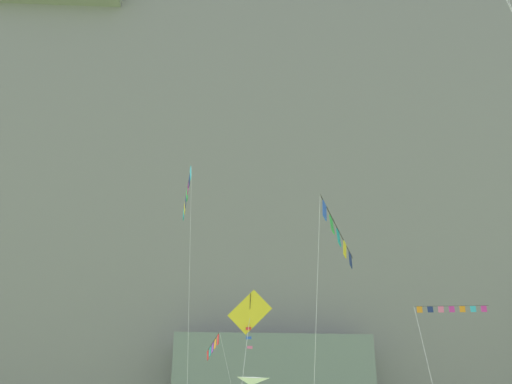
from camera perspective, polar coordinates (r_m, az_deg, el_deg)
name	(u,v)px	position (r m, az deg, el deg)	size (l,w,h in m)	color
cliff_face	(261,120)	(70.04, 0.45, 6.46)	(180.00, 26.31, 78.98)	gray
kite_banner_high_left	(338,241)	(27.03, 7.36, -4.37)	(3.55, 7.53, 12.11)	black
kite_delta_mid_center	(511,16)	(46.07, 21.87, 14.38)	(3.66, 6.84, 32.68)	#38B2D1
kite_diamond_high_right	(250,315)	(33.84, -0.58, -10.96)	(2.44, 5.40, 11.83)	yellow
kite_banner_upper_mid	(187,200)	(35.83, -6.20, -0.70)	(1.37, 8.33, 17.64)	black
kite_banner_high_center	(214,353)	(35.31, -3.76, -14.18)	(3.01, 6.22, 9.51)	black
kite_banner_mid_right	(451,325)	(36.04, 17.07, -11.30)	(4.51, 5.39, 11.35)	black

